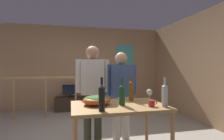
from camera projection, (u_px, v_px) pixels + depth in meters
The scene contains 16 objects.
back_wall at pixel (80, 67), 5.78m from camera, with size 5.39×0.10×2.60m, color tan.
side_wall_right at pixel (193, 67), 4.49m from camera, with size 0.10×4.17×2.60m, color tan.
framed_picture at pixel (125, 55), 6.05m from camera, with size 0.61×0.03×0.65m, color #4DADA7.
stair_railing at pixel (67, 90), 4.73m from camera, with size 3.12×0.10×1.11m.
tv_console at pixel (70, 104), 5.39m from camera, with size 0.90×0.40×0.40m, color #38281E.
flat_screen_tv at pixel (70, 90), 5.35m from camera, with size 0.46×0.12×0.37m.
serving_table at pixel (118, 111), 2.39m from camera, with size 1.24×0.83×0.80m.
salad_bowl at pixel (97, 100), 2.38m from camera, with size 0.37×0.37×0.21m.
wine_glass at pixel (149, 93), 2.72m from camera, with size 0.09×0.09×0.17m.
wine_bottle_green at pixel (122, 94), 2.35m from camera, with size 0.08×0.08×0.36m.
wine_bottle_dark at pixel (102, 97), 2.04m from camera, with size 0.07×0.07×0.39m.
wine_bottle_amber at pixel (131, 90), 2.65m from camera, with size 0.07×0.07×0.39m.
wine_bottle_clear at pixel (165, 95), 2.26m from camera, with size 0.08×0.08×0.37m.
mug_red at pixel (152, 103), 2.28m from camera, with size 0.12×0.08×0.08m.
person_standing_left at pixel (93, 86), 3.06m from camera, with size 0.57×0.26×1.67m.
person_standing_right at pixel (121, 88), 3.18m from camera, with size 0.60×0.26×1.57m.
Camera 1 is at (-0.31, -3.08, 1.31)m, focal length 28.70 mm.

